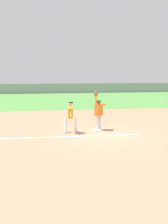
{
  "coord_description": "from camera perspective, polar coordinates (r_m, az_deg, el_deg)",
  "views": [
    {
      "loc": [
        -2.81,
        -11.19,
        3.18
      ],
      "look_at": [
        -0.85,
        1.35,
        1.05
      ],
      "focal_mm": 36.15,
      "sensor_mm": 36.0,
      "label": 1
    }
  ],
  "objects": [
    {
      "name": "fielder",
      "position": [
        12.9,
        3.65,
        0.32
      ],
      "size": [
        0.81,
        0.59,
        2.28
      ],
      "rotation": [
        0.0,
        0.0,
        2.15
      ],
      "color": "silver",
      "rests_on": "ground_plane"
    },
    {
      "name": "parked_car_white",
      "position": [
        42.21,
        -9.37,
        6.01
      ],
      "size": [
        4.58,
        2.49,
        1.25
      ],
      "rotation": [
        0.0,
        0.0,
        -0.11
      ],
      "color": "white",
      "rests_on": "ground_plane"
    },
    {
      "name": "first_base",
      "position": [
        12.89,
        3.43,
        -4.59
      ],
      "size": [
        0.38,
        0.38,
        0.08
      ],
      "primitive_type": "cube",
      "rotation": [
        0.0,
        0.0,
        0.01
      ],
      "color": "white",
      "rests_on": "ground_plane"
    },
    {
      "name": "parked_car_blue",
      "position": [
        42.26,
        -3.69,
        6.12
      ],
      "size": [
        4.58,
        2.49,
        1.25
      ],
      "rotation": [
        0.0,
        0.0,
        -0.11
      ],
      "color": "#23389E",
      "rests_on": "ground_plane"
    },
    {
      "name": "chalk_foul_line",
      "position": [
        11.82,
        -15.02,
        -6.39
      ],
      "size": [
        12.0,
        0.44,
        0.01
      ],
      "primitive_type": "cube",
      "rotation": [
        0.0,
        0.0,
        -0.03
      ],
      "color": "white",
      "rests_on": "ground_plane"
    },
    {
      "name": "runner",
      "position": [
        12.28,
        -3.47,
        -0.73
      ],
      "size": [
        0.72,
        0.84,
        1.72
      ],
      "rotation": [
        0.0,
        0.0,
        -0.02
      ],
      "color": "white",
      "rests_on": "ground_plane"
    },
    {
      "name": "outfield_fence",
      "position": [
        38.56,
        -4.69,
        6.02
      ],
      "size": [
        47.4,
        0.08,
        1.67
      ],
      "color": "#93999E",
      "rests_on": "ground_plane"
    },
    {
      "name": "baseball",
      "position": [
        13.0,
        0.94,
        3.91
      ],
      "size": [
        0.07,
        0.07,
        0.07
      ],
      "primitive_type": "sphere",
      "color": "white"
    },
    {
      "name": "outfield_grass",
      "position": [
        29.55,
        -3.35,
        3.35
      ],
      "size": [
        47.32,
        18.29,
        0.01
      ],
      "primitive_type": "cube",
      "color": "#549342",
      "rests_on": "ground_plane"
    },
    {
      "name": "parked_car_green",
      "position": [
        43.11,
        2.5,
        6.2
      ],
      "size": [
        4.4,
        2.13,
        1.25
      ],
      "rotation": [
        0.0,
        0.0,
        0.0
      ],
      "color": "#1E6B33",
      "rests_on": "ground_plane"
    },
    {
      "name": "ground_plane",
      "position": [
        11.97,
        5.07,
        -5.92
      ],
      "size": [
        81.99,
        81.99,
        0.0
      ],
      "primitive_type": "plane",
      "color": "tan"
    }
  ]
}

